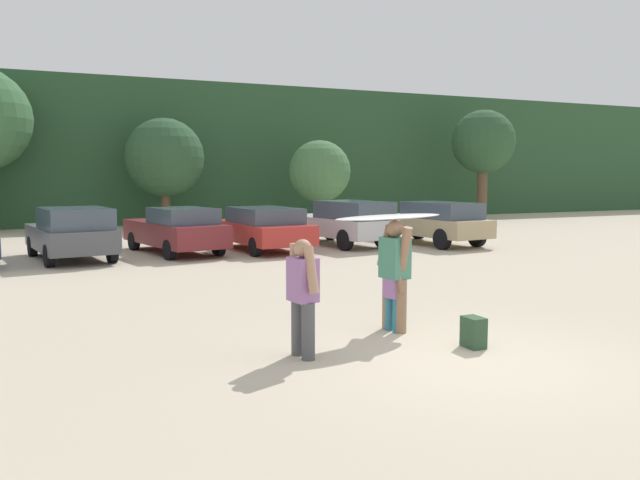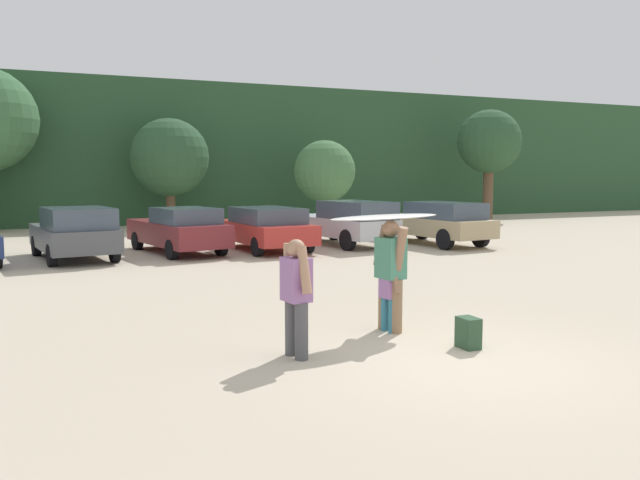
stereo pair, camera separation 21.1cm
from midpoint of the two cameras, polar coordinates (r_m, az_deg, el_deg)
name	(u,v)px [view 1 (the left image)]	position (r m, az deg, el deg)	size (l,w,h in m)	color
ground_plane	(471,360)	(9.05, 12.60, -10.33)	(120.00, 120.00, 0.00)	beige
hillside_ridge	(131,155)	(38.87, -16.60, 7.23)	(108.00, 12.00, 7.22)	#284C2D
tree_left	(165,158)	(30.83, -13.84, 7.11)	(3.63, 3.63, 5.11)	brown
tree_right	(320,172)	(31.87, -0.22, 6.11)	(3.06, 3.06, 4.19)	brown
tree_far_left	(483,143)	(36.80, 14.15, 8.38)	(3.48, 3.48, 6.05)	brown
parked_car_dark_gray	(72,233)	(20.07, -21.48, 0.62)	(2.46, 4.43, 1.56)	#4C4F54
parked_car_maroon	(176,230)	(20.85, -12.94, 0.90)	(2.62, 4.89, 1.47)	maroon
parked_car_red	(263,227)	(21.24, -5.39, 1.12)	(2.29, 4.51, 1.42)	#B72D28
parked_car_silver	(342,222)	(22.56, 1.73, 1.64)	(2.48, 4.99, 1.59)	silver
parked_car_tan	(433,222)	(23.28, 9.76, 1.62)	(2.31, 4.97, 1.53)	tan
person_adult	(395,269)	(10.27, 6.07, -2.56)	(0.38, 0.82, 1.78)	#8C6B4C
person_child	(393,292)	(10.27, 5.93, -4.59)	(0.25, 0.53, 1.14)	teal
person_companion	(303,291)	(8.75, -2.23, -4.56)	(0.35, 0.67, 1.63)	#4C4C51
surfboard_white	(390,217)	(10.25, 5.68, 2.06)	(2.30, 1.13, 0.07)	white
backpack_dropped	(474,332)	(9.61, 12.87, -8.00)	(0.24, 0.34, 0.45)	#2D4C33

